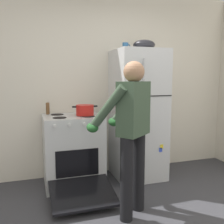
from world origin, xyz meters
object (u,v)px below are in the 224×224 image
coffee_mug (125,46)px  mixing_bowl (144,45)px  red_pot (85,110)px  stove_range (73,151)px  pepper_mill (48,108)px  person_cook (130,125)px  refrigerator (138,115)px

coffee_mug → mixing_bowl: size_ratio=0.37×
mixing_bowl → red_pot: bearing=-176.7°
stove_range → pepper_mill: bearing=144.0°
red_pot → coffee_mug: bearing=9.4°
stove_range → person_cook: (0.44, -0.94, 0.49)m
stove_range → coffee_mug: coffee_mug is taller
person_cook → mixing_bowl: bearing=58.6°
coffee_mug → stove_range: bearing=-174.9°
coffee_mug → mixing_bowl: bearing=-11.0°
coffee_mug → person_cook: bearing=-107.9°
person_cook → coffee_mug: 1.40m
refrigerator → red_pot: 0.79m
red_pot → coffee_mug: (0.60, 0.10, 0.85)m
coffee_mug → pepper_mill: 1.37m
stove_range → person_cook: person_cook is taller
refrigerator → pepper_mill: bearing=170.8°
coffee_mug → mixing_bowl: (0.26, -0.05, 0.02)m
red_pot → coffee_mug: coffee_mug is taller
pepper_mill → coffee_mug: bearing=-8.0°
stove_range → red_pot: (0.16, -0.03, 0.55)m
stove_range → refrigerator: bearing=1.1°
pepper_mill → refrigerator: bearing=-9.2°
mixing_bowl → refrigerator: bearing=-179.8°
stove_range → coffee_mug: size_ratio=11.00×
pepper_mill → person_cook: bearing=-57.3°
refrigerator → person_cook: refrigerator is taller
refrigerator → mixing_bowl: size_ratio=5.94×
person_cook → coffee_mug: bearing=72.1°
stove_range → pepper_mill: (-0.30, 0.22, 0.56)m
red_pot → pepper_mill: bearing=151.5°
red_pot → mixing_bowl: (0.86, 0.05, 0.88)m
red_pot → pepper_mill: size_ratio=2.13×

